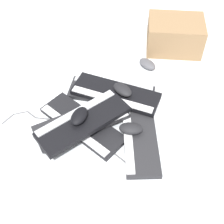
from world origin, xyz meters
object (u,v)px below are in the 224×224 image
object	(u,v)px
keyboard_1	(139,135)
keyboard_5	(83,121)
mouse_1	(123,90)
mouse_3	(147,64)
keyboard_3	(82,122)
keyboard_4	(116,94)
cardboard_box	(175,35)
mouse_0	(131,128)
keyboard_2	(112,92)
mouse_2	(79,116)
keyboard_0	(82,125)

from	to	relation	value
keyboard_1	keyboard_5	distance (m)	0.27
mouse_1	mouse_3	bearing A→B (deg)	107.52
keyboard_5	mouse_1	distance (m)	0.27
keyboard_3	keyboard_4	bearing A→B (deg)	-155.86
keyboard_4	cardboard_box	distance (m)	0.56
keyboard_1	mouse_0	bearing A→B (deg)	-42.84
keyboard_2	mouse_1	xyz separation A→B (m)	(-0.03, 0.07, 0.07)
keyboard_1	keyboard_3	xyz separation A→B (m)	(0.22, -0.16, 0.03)
mouse_3	mouse_1	bearing A→B (deg)	-68.75
keyboard_1	keyboard_2	xyz separation A→B (m)	(-0.00, -0.31, 0.00)
keyboard_5	cardboard_box	distance (m)	0.81
mouse_2	cardboard_box	distance (m)	0.81
keyboard_2	mouse_0	distance (m)	0.28
keyboard_0	keyboard_4	bearing A→B (deg)	-158.01
keyboard_0	keyboard_5	xyz separation A→B (m)	(0.00, 0.03, 0.06)
mouse_0	mouse_2	xyz separation A→B (m)	(0.20, -0.12, 0.06)
keyboard_0	mouse_0	size ratio (longest dim) A/B	4.21
keyboard_1	keyboard_4	distance (m)	0.26
keyboard_1	mouse_1	size ratio (longest dim) A/B	4.21
keyboard_3	keyboard_4	world-z (taller)	same
keyboard_0	keyboard_3	bearing A→B (deg)	76.07
keyboard_3	keyboard_2	bearing A→B (deg)	-146.51
mouse_0	cardboard_box	world-z (taller)	cardboard_box
keyboard_1	mouse_3	world-z (taller)	mouse_3
keyboard_0	keyboard_3	world-z (taller)	keyboard_3
keyboard_0	keyboard_1	xyz separation A→B (m)	(-0.22, 0.17, 0.00)
keyboard_1	keyboard_3	bearing A→B (deg)	-36.47
keyboard_5	mouse_1	size ratio (longest dim) A/B	4.20
keyboard_4	keyboard_5	xyz separation A→B (m)	(0.22, 0.12, 0.03)
keyboard_1	keyboard_2	world-z (taller)	same
keyboard_4	keyboard_1	bearing A→B (deg)	89.24
keyboard_1	keyboard_2	size ratio (longest dim) A/B	1.04
keyboard_2	mouse_2	world-z (taller)	mouse_2
keyboard_1	keyboard_3	world-z (taller)	keyboard_3
keyboard_3	keyboard_5	size ratio (longest dim) A/B	0.97
keyboard_4	mouse_2	bearing A→B (deg)	25.45
mouse_1	mouse_2	distance (m)	0.28
keyboard_1	cardboard_box	bearing A→B (deg)	-134.98
keyboard_2	keyboard_1	bearing A→B (deg)	89.30
mouse_0	keyboard_5	bearing A→B (deg)	-0.77
keyboard_4	mouse_2	xyz separation A→B (m)	(0.23, 0.11, 0.07)
keyboard_5	mouse_3	world-z (taller)	keyboard_5
keyboard_2	cardboard_box	distance (m)	0.54
mouse_0	mouse_1	distance (m)	0.22
keyboard_1	mouse_3	distance (m)	0.50
mouse_1	mouse_3	xyz separation A→B (m)	(-0.24, -0.17, -0.06)
keyboard_2	cardboard_box	bearing A→B (deg)	-158.66
keyboard_0	mouse_3	world-z (taller)	mouse_3
keyboard_2	keyboard_4	bearing A→B (deg)	89.62
cardboard_box	mouse_2	bearing A→B (deg)	25.76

